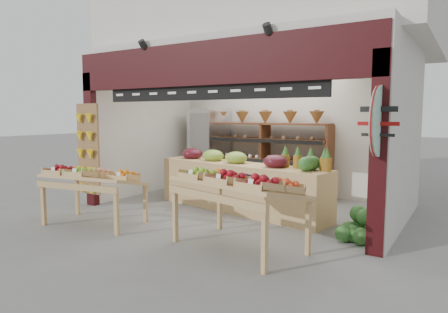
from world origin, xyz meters
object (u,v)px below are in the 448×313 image
(mid_counter, at_px, (240,185))
(display_table_right, at_px, (239,184))
(back_shelving, at_px, (265,143))
(watermelon_pile, at_px, (361,229))
(display_table_left, at_px, (90,177))
(cardboard_stack, at_px, (193,185))
(refrigerator, at_px, (209,148))

(mid_counter, xyz_separation_m, display_table_right, (1.06, -1.88, 0.39))
(back_shelving, distance_m, watermelon_pile, 3.83)
(display_table_left, bearing_deg, cardboard_stack, 89.77)
(display_table_left, bearing_deg, watermelon_pile, 19.16)
(back_shelving, xyz_separation_m, refrigerator, (-1.52, -0.07, -0.18))
(mid_counter, relative_size, display_table_right, 1.89)
(cardboard_stack, relative_size, mid_counter, 0.27)
(refrigerator, height_order, cardboard_stack, refrigerator)
(mid_counter, bearing_deg, back_shelving, 101.14)
(cardboard_stack, bearing_deg, display_table_left, -90.23)
(cardboard_stack, xyz_separation_m, display_table_right, (2.75, -2.65, 0.67))
(cardboard_stack, bearing_deg, refrigerator, 101.28)
(refrigerator, distance_m, mid_counter, 2.58)
(back_shelving, bearing_deg, display_table_left, -109.19)
(watermelon_pile, bearing_deg, refrigerator, 151.10)
(cardboard_stack, bearing_deg, watermelon_pile, -19.20)
(back_shelving, bearing_deg, watermelon_pile, -41.31)
(refrigerator, distance_m, cardboard_stack, 1.23)
(refrigerator, relative_size, display_table_left, 1.16)
(refrigerator, distance_m, display_table_left, 3.81)
(back_shelving, relative_size, watermelon_pile, 4.55)
(back_shelving, distance_m, display_table_right, 3.93)
(mid_counter, bearing_deg, display_table_right, -60.49)
(cardboard_stack, distance_m, display_table_left, 2.92)
(display_table_right, bearing_deg, refrigerator, 129.30)
(mid_counter, height_order, display_table_right, mid_counter)
(back_shelving, xyz_separation_m, mid_counter, (0.35, -1.77, -0.68))
(back_shelving, bearing_deg, cardboard_stack, -143.00)
(cardboard_stack, height_order, mid_counter, mid_counter)
(refrigerator, xyz_separation_m, watermelon_pile, (4.30, -2.37, -0.82))
(refrigerator, xyz_separation_m, display_table_left, (0.18, -3.80, -0.21))
(refrigerator, distance_m, display_table_right, 4.64)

